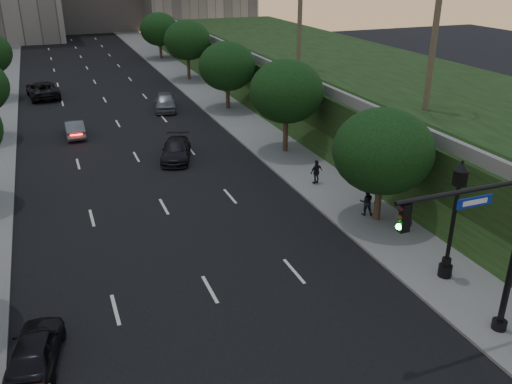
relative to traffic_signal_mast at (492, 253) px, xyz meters
name	(u,v)px	position (x,y,z in m)	size (l,w,h in m)	color
ground	(251,365)	(-8.35, 1.73, -3.67)	(160.00, 160.00, 0.00)	black
road_surface	(121,130)	(-8.35, 31.73, -3.66)	(16.00, 140.00, 0.02)	black
sidewalk_right	(238,117)	(1.90, 31.73, -3.60)	(4.50, 140.00, 0.15)	slate
embankment	(366,89)	(13.65, 29.73, -1.67)	(18.00, 90.00, 4.00)	black
parapet_wall	(282,70)	(5.15, 29.73, 0.68)	(0.35, 90.00, 0.70)	slate
tree_right_a	(383,151)	(1.95, 9.73, 0.35)	(5.20, 5.20, 6.24)	#38281C
tree_right_b	(286,91)	(1.95, 21.73, 0.84)	(5.20, 5.20, 6.74)	#38281C
tree_right_c	(227,66)	(1.95, 34.73, 0.35)	(5.20, 5.20, 6.24)	#38281C
tree_right_d	(187,40)	(1.95, 48.73, 0.84)	(5.20, 5.20, 6.74)	#38281C
tree_right_e	(159,29)	(1.95, 63.73, 0.35)	(5.20, 5.20, 6.24)	#38281C
traffic_signal_mast	(492,253)	(0.00, 0.00, 0.00)	(5.68, 0.56, 7.00)	black
street_lamp	(452,226)	(1.61, 3.77, -1.04)	(0.64, 0.64, 5.62)	black
sedan_near_left	(35,350)	(-15.35, 4.46, -3.00)	(1.58, 3.93, 1.34)	black
sedan_mid_left	(74,128)	(-12.01, 31.37, -3.01)	(1.40, 4.00, 1.32)	slate
sedan_far_left	(43,90)	(-13.98, 45.96, -2.85)	(2.74, 5.93, 1.65)	black
sedan_near_right	(176,150)	(-5.78, 23.24, -2.99)	(1.91, 4.69, 1.36)	black
sedan_far_right	(165,102)	(-3.51, 36.67, -2.87)	(1.90, 4.72, 1.61)	slate
pedestrian_a	(408,216)	(2.56, 7.90, -2.64)	(0.65, 0.42, 1.77)	black
pedestrian_b	(366,202)	(1.69, 10.42, -2.75)	(0.75, 0.59, 1.55)	black
pedestrian_c	(316,172)	(1.21, 15.40, -2.76)	(0.90, 0.37, 1.53)	black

